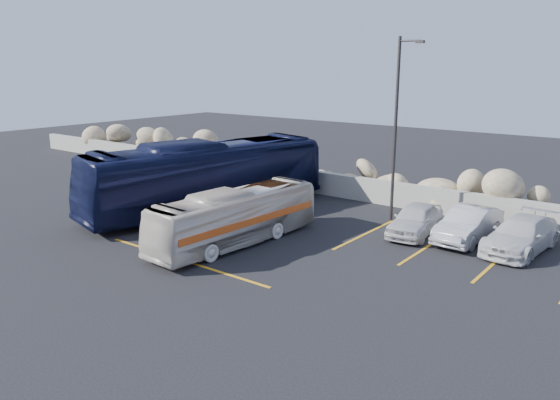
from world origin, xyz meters
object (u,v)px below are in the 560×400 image
Objects in this scene: lamppost at (397,125)px; car_b at (468,225)px; car_c at (521,235)px; tour_coach at (206,176)px; car_a at (415,219)px; vintage_bus at (236,217)px.

car_b is at bearing -11.48° from lamppost.
lamppost is 6.80m from car_c.
car_a is at bearing 28.87° from tour_coach.
vintage_bus is 9.25m from car_b.
car_b is (3.68, -0.75, -3.63)m from lamppost.
car_a is at bearing 50.45° from vintage_bus.
car_a is 0.87× the size of car_c.
lamppost reaches higher than car_a.
car_b is (11.52, 3.11, -1.02)m from tour_coach.
car_c is (1.99, -0.04, -0.04)m from car_b.
car_b reaches higher than car_a.
car_c is at bearing 1.64° from car_b.
car_a reaches higher than car_c.
vintage_bus is at bearing -138.93° from car_a.
tour_coach is at bearing -161.62° from car_c.
vintage_bus is 7.43m from car_a.
lamppost is 9.12m from tour_coach.
car_b is at bearing 43.55° from vintage_bus.
lamppost is 1.03× the size of vintage_bus.
lamppost is 1.84× the size of car_c.
tour_coach is 9.91m from car_a.
vintage_bus reaches higher than car_c.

